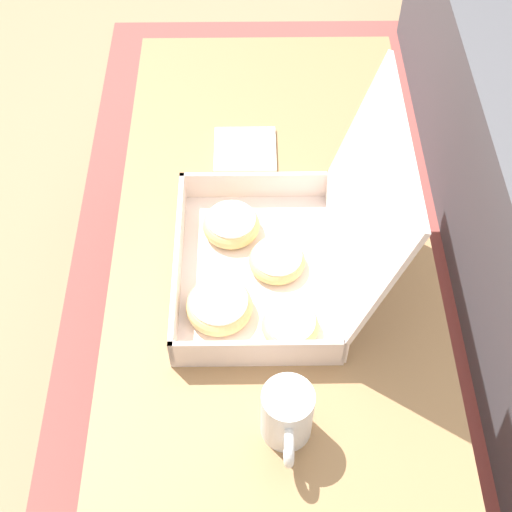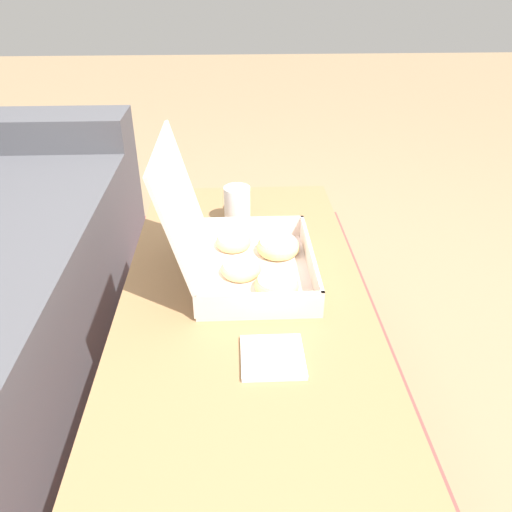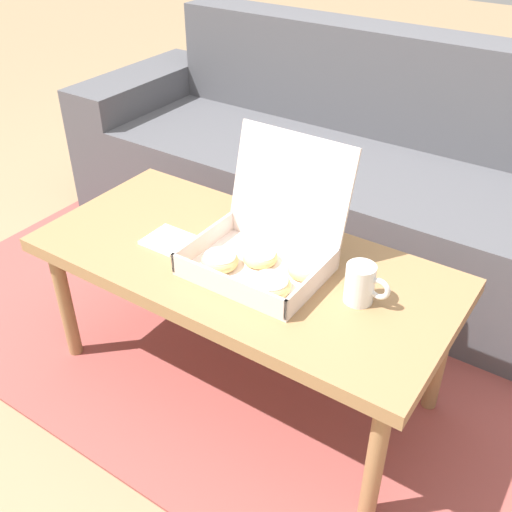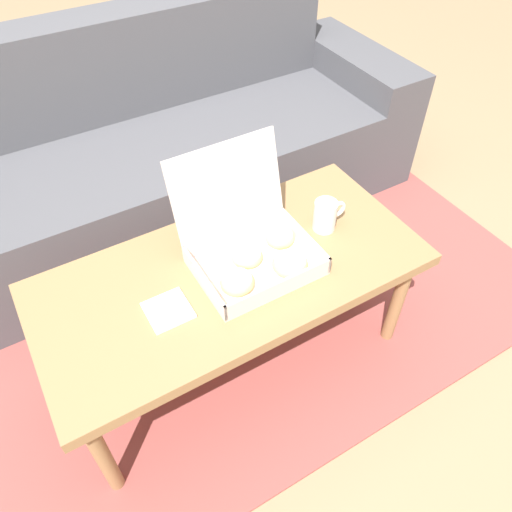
{
  "view_description": "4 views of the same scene",
  "coord_description": "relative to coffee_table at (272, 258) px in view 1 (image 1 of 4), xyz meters",
  "views": [
    {
      "loc": [
        0.77,
        -0.14,
        1.44
      ],
      "look_at": [
        0.07,
        -0.13,
        0.51
      ],
      "focal_mm": 50.0,
      "sensor_mm": 36.0,
      "label": 1
    },
    {
      "loc": [
        -0.93,
        -0.09,
        1.12
      ],
      "look_at": [
        0.07,
        -0.13,
        0.51
      ],
      "focal_mm": 35.0,
      "sensor_mm": 36.0,
      "label": 2
    },
    {
      "loc": [
        0.79,
        -1.2,
        1.39
      ],
      "look_at": [
        0.07,
        -0.13,
        0.51
      ],
      "focal_mm": 42.0,
      "sensor_mm": 36.0,
      "label": 3
    },
    {
      "loc": [
        -0.45,
        -1.0,
        1.57
      ],
      "look_at": [
        0.07,
        -0.13,
        0.51
      ],
      "focal_mm": 35.0,
      "sensor_mm": 36.0,
      "label": 4
    }
  ],
  "objects": [
    {
      "name": "coffee_mug",
      "position": [
        0.35,
        0.01,
        0.1
      ],
      "size": [
        0.12,
        0.07,
        0.1
      ],
      "color": "white",
      "rests_on": "coffee_table"
    },
    {
      "name": "coffee_table",
      "position": [
        0.0,
        0.0,
        0.0
      ],
      "size": [
        1.17,
        0.55,
        0.46
      ],
      "color": "#997047",
      "rests_on": "ground_plane"
    },
    {
      "name": "napkin_stack",
      "position": [
        -0.22,
        -0.05,
        0.05
      ],
      "size": [
        0.12,
        0.12,
        0.01
      ],
      "color": "white",
      "rests_on": "coffee_table"
    },
    {
      "name": "area_rug",
      "position": [
        0.0,
        0.4,
        -0.41
      ],
      "size": [
        2.61,
        1.78,
        0.01
      ],
      "primitive_type": "cube",
      "color": "#994742",
      "rests_on": "ground_plane"
    },
    {
      "name": "ground_plane",
      "position": [
        0.0,
        0.1,
        -0.42
      ],
      "size": [
        12.0,
        12.0,
        0.0
      ],
      "primitive_type": "plane",
      "color": "#937756"
    },
    {
      "name": "pastry_box",
      "position": [
        0.08,
        -0.0,
        0.1
      ],
      "size": [
        0.35,
        0.34,
        0.32
      ],
      "color": "silver",
      "rests_on": "coffee_table"
    }
  ]
}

